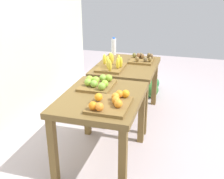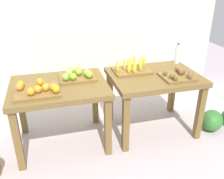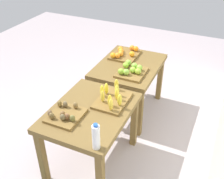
{
  "view_description": "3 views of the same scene",
  "coord_description": "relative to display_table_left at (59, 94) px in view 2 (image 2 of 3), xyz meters",
  "views": [
    {
      "loc": [
        -3.02,
        -0.81,
        1.87
      ],
      "look_at": [
        -0.01,
        0.05,
        0.61
      ],
      "focal_mm": 44.84,
      "sensor_mm": 36.0,
      "label": 1
    },
    {
      "loc": [
        -0.64,
        -2.48,
        1.86
      ],
      "look_at": [
        0.05,
        0.05,
        0.6
      ],
      "focal_mm": 39.57,
      "sensor_mm": 36.0,
      "label": 2
    },
    {
      "loc": [
        2.52,
        1.14,
        2.49
      ],
      "look_at": [
        -0.1,
        -0.04,
        0.61
      ],
      "focal_mm": 43.38,
      "sensor_mm": 36.0,
      "label": 3
    }
  ],
  "objects": [
    {
      "name": "ground_plane",
      "position": [
        0.56,
        0.0,
        -0.65
      ],
      "size": [
        8.0,
        8.0,
        0.0
      ],
      "primitive_type": "plane",
      "color": "#B3A5AA"
    },
    {
      "name": "display_table_left",
      "position": [
        0.0,
        0.0,
        0.0
      ],
      "size": [
        1.04,
        0.8,
        0.76
      ],
      "color": "brown",
      "rests_on": "ground_plane"
    },
    {
      "name": "display_table_right",
      "position": [
        1.12,
        0.0,
        0.0
      ],
      "size": [
        1.04,
        0.8,
        0.76
      ],
      "color": "brown",
      "rests_on": "ground_plane"
    },
    {
      "name": "orange_bin",
      "position": [
        -0.21,
        -0.15,
        0.15
      ],
      "size": [
        0.45,
        0.36,
        0.11
      ],
      "color": "brown",
      "rests_on": "display_table_left"
    },
    {
      "name": "apple_bin",
      "position": [
        0.22,
        0.11,
        0.15
      ],
      "size": [
        0.4,
        0.34,
        0.11
      ],
      "color": "brown",
      "rests_on": "display_table_left"
    },
    {
      "name": "banana_crate",
      "position": [
        0.89,
        0.15,
        0.16
      ],
      "size": [
        0.44,
        0.32,
        0.17
      ],
      "color": "brown",
      "rests_on": "display_table_right"
    },
    {
      "name": "kiwi_bin",
      "position": [
        1.33,
        -0.17,
        0.14
      ],
      "size": [
        0.36,
        0.33,
        0.1
      ],
      "color": "brown",
      "rests_on": "display_table_right"
    },
    {
      "name": "water_bottle",
      "position": [
        1.58,
        0.31,
        0.24
      ],
      "size": [
        0.07,
        0.07,
        0.27
      ],
      "color": "silver",
      "rests_on": "display_table_right"
    },
    {
      "name": "watermelon_pile",
      "position": [
        2.0,
        -0.23,
        -0.52
      ],
      "size": [
        0.7,
        0.41,
        0.26
      ],
      "color": "#256A31",
      "rests_on": "ground_plane"
    }
  ]
}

